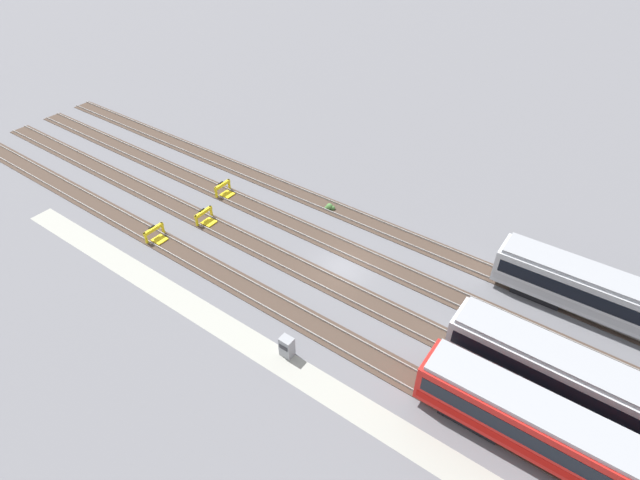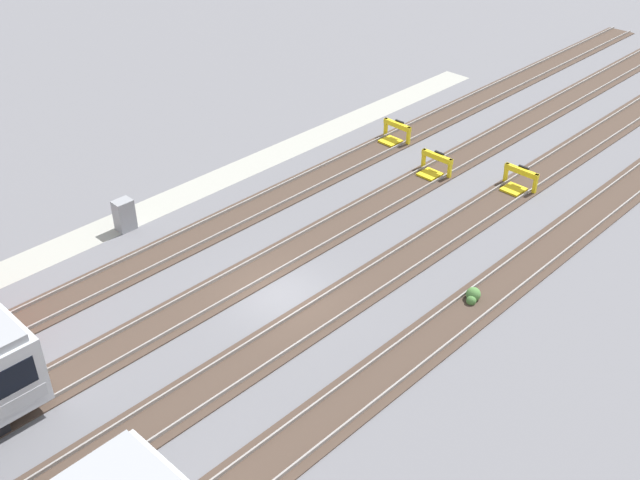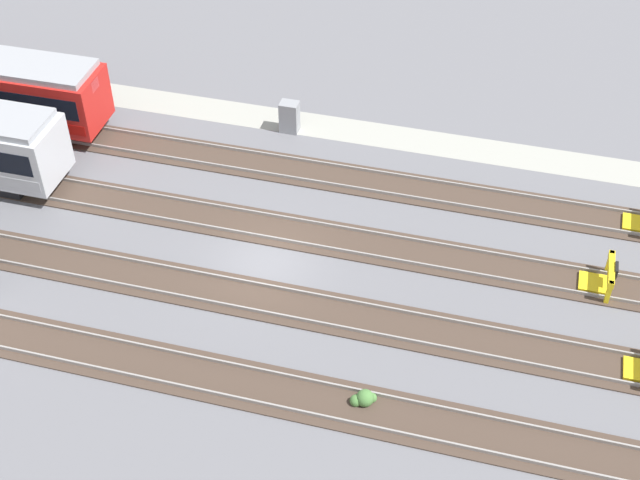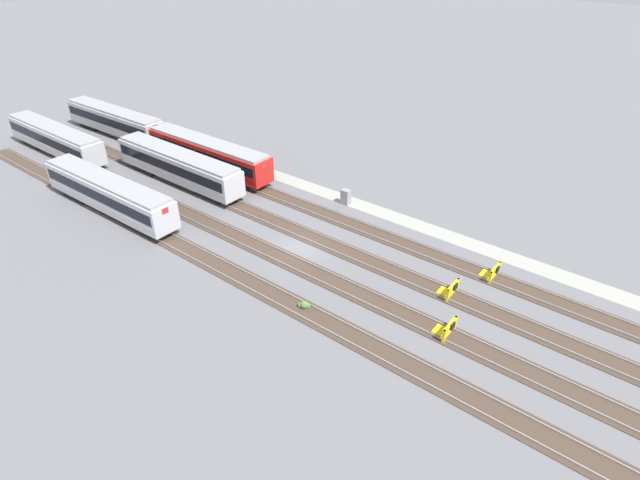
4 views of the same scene
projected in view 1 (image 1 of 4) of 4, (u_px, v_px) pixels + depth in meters
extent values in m
plane|color=slate|center=(343.00, 268.00, 40.51)|extent=(400.00, 400.00, 0.00)
cube|color=#9E9E93|center=(261.00, 349.00, 34.10)|extent=(54.00, 2.00, 0.01)
cube|color=#47382D|center=(295.00, 315.00, 36.48)|extent=(90.00, 2.23, 0.06)
cube|color=gray|center=(301.00, 308.00, 36.87)|extent=(90.00, 0.07, 0.15)
cube|color=gray|center=(289.00, 320.00, 35.97)|extent=(90.00, 0.07, 0.15)
cube|color=#47382D|center=(328.00, 282.00, 39.15)|extent=(90.00, 2.24, 0.06)
cube|color=gray|center=(333.00, 276.00, 39.54)|extent=(90.00, 0.07, 0.15)
cube|color=gray|center=(323.00, 286.00, 38.63)|extent=(90.00, 0.07, 0.15)
cube|color=#47382D|center=(357.00, 253.00, 41.82)|extent=(90.00, 2.24, 0.06)
cube|color=gray|center=(362.00, 248.00, 42.21)|extent=(90.00, 0.07, 0.15)
cube|color=gray|center=(352.00, 257.00, 41.30)|extent=(90.00, 0.07, 0.15)
cube|color=#47382D|center=(382.00, 228.00, 44.49)|extent=(90.00, 2.23, 0.06)
cube|color=gray|center=(387.00, 223.00, 44.88)|extent=(90.00, 0.07, 0.15)
cube|color=gray|center=(378.00, 231.00, 43.97)|extent=(90.00, 0.07, 0.15)
cube|color=silver|center=(598.00, 391.00, 29.18)|extent=(18.01, 2.84, 2.70)
cube|color=black|center=(600.00, 388.00, 28.97)|extent=(17.29, 2.88, 1.08)
cube|color=#B2B5BA|center=(594.00, 399.00, 29.66)|extent=(17.65, 2.87, 0.54)
cube|color=#999BA0|center=(608.00, 376.00, 28.23)|extent=(17.47, 2.56, 0.30)
cube|color=red|center=(458.00, 313.00, 32.57)|extent=(0.08, 0.70, 0.56)
cube|color=black|center=(499.00, 363.00, 32.76)|extent=(3.61, 2.25, 0.70)
cube|color=silver|center=(627.00, 304.00, 34.56)|extent=(18.05, 3.14, 2.70)
cube|color=black|center=(628.00, 301.00, 34.35)|extent=(17.33, 3.17, 1.08)
cube|color=#B2B5BA|center=(622.00, 312.00, 35.03)|extent=(17.69, 3.17, 0.54)
cube|color=#999BA0|center=(635.00, 289.00, 33.61)|extent=(17.51, 2.85, 0.30)
cube|color=red|center=(503.00, 246.00, 37.85)|extent=(0.09, 0.70, 0.56)
cube|color=black|center=(538.00, 289.00, 38.08)|extent=(3.64, 2.31, 0.70)
cube|color=red|center=(580.00, 448.00, 26.49)|extent=(18.03, 2.97, 2.70)
cube|color=black|center=(582.00, 445.00, 26.28)|extent=(17.31, 3.00, 1.08)
cube|color=#B70F0A|center=(575.00, 455.00, 26.97)|extent=(17.67, 3.00, 0.54)
cube|color=#999BA0|center=(589.00, 433.00, 25.54)|extent=(17.48, 2.69, 0.30)
cube|color=red|center=(428.00, 357.00, 29.84)|extent=(0.09, 0.70, 0.56)
cube|color=black|center=(473.00, 411.00, 30.05)|extent=(3.62, 2.27, 0.70)
cube|color=yellow|center=(163.00, 228.00, 43.63)|extent=(0.18, 0.18, 1.15)
cube|color=yellow|center=(146.00, 238.00, 42.51)|extent=(0.18, 0.18, 1.15)
cube|color=yellow|center=(153.00, 229.00, 42.80)|extent=(0.28, 2.00, 0.30)
cube|color=yellow|center=(160.00, 240.00, 43.12)|extent=(1.12, 1.10, 0.18)
cube|color=black|center=(152.00, 228.00, 42.88)|extent=(0.13, 0.60, 0.44)
cube|color=yellow|center=(211.00, 211.00, 45.55)|extent=(0.18, 0.18, 1.15)
cube|color=yellow|center=(197.00, 221.00, 44.41)|extent=(0.18, 0.18, 1.15)
cube|color=yellow|center=(203.00, 212.00, 44.71)|extent=(0.25, 2.00, 0.30)
cube|color=yellow|center=(209.00, 223.00, 45.04)|extent=(1.10, 1.08, 0.18)
cube|color=black|center=(202.00, 212.00, 44.79)|extent=(0.12, 0.60, 0.44)
cube|color=yellow|center=(229.00, 185.00, 49.02)|extent=(0.18, 0.18, 1.15)
cube|color=yellow|center=(216.00, 193.00, 47.89)|extent=(0.18, 0.18, 1.15)
cube|color=yellow|center=(222.00, 185.00, 48.19)|extent=(0.24, 2.00, 0.30)
cube|color=yellow|center=(227.00, 195.00, 48.52)|extent=(1.10, 1.08, 0.18)
cube|color=black|center=(221.00, 184.00, 48.27)|extent=(0.12, 0.60, 0.44)
cube|color=gray|center=(287.00, 347.00, 33.27)|extent=(0.90, 0.70, 1.60)
cube|color=#333338|center=(283.00, 348.00, 32.90)|extent=(0.70, 0.04, 0.36)
sphere|color=#4C7F3D|center=(329.00, 207.00, 46.63)|extent=(0.64, 0.64, 0.64)
sphere|color=#4C7F3D|center=(333.00, 208.00, 46.63)|extent=(0.44, 0.44, 0.44)
sphere|color=#4C7F3D|center=(326.00, 208.00, 46.70)|extent=(0.36, 0.36, 0.36)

